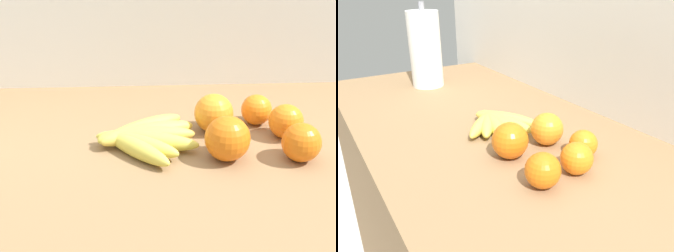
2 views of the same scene
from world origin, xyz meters
The scene contains 7 objects.
wall_back centered at (0.00, 0.36, 0.65)m, with size 1.89×0.06×1.30m, color silver.
banana_bunch centered at (0.00, 0.01, 0.88)m, with size 0.20×0.21×0.04m.
orange_front centered at (0.23, 0.10, 0.89)m, with size 0.06×0.06×0.06m, color orange.
orange_center centered at (0.28, -0.05, 0.90)m, with size 0.07×0.07×0.07m, color orange.
orange_back_right centered at (0.14, 0.07, 0.90)m, with size 0.08×0.08×0.08m, color orange.
orange_right centered at (0.15, -0.04, 0.90)m, with size 0.08×0.08×0.08m, color orange.
orange_back_left centered at (0.28, 0.04, 0.89)m, with size 0.07×0.07×0.07m, color orange.
Camera 1 is at (0.00, -0.77, 1.29)m, focal length 49.48 mm.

